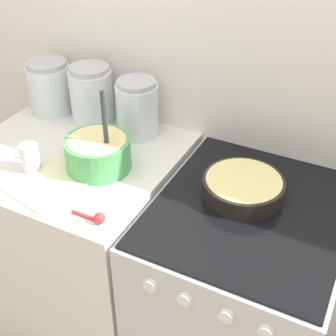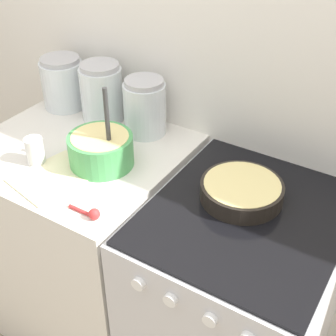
# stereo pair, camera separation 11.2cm
# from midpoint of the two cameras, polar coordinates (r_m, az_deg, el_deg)

# --- Properties ---
(wall_back) EXTENTS (4.53, 0.05, 2.40)m
(wall_back) POSITION_cam_midpoint_polar(r_m,az_deg,el_deg) (1.74, 7.77, 11.73)
(wall_back) COLOR white
(wall_back) RESTS_ON ground_plane
(countertop_cabinet) EXTENTS (0.76, 0.70, 0.94)m
(countertop_cabinet) POSITION_cam_midpoint_polar(r_m,az_deg,el_deg) (2.06, -8.21, -8.64)
(countertop_cabinet) COLOR silver
(countertop_cabinet) RESTS_ON ground_plane
(stove) EXTENTS (0.61, 0.71, 0.94)m
(stove) POSITION_cam_midpoint_polar(r_m,az_deg,el_deg) (1.82, 10.04, -16.75)
(stove) COLOR silver
(stove) RESTS_ON ground_plane
(mixing_bowl) EXTENTS (0.23, 0.23, 0.31)m
(mixing_bowl) POSITION_cam_midpoint_polar(r_m,az_deg,el_deg) (1.64, -6.25, 2.36)
(mixing_bowl) COLOR #4CA559
(mixing_bowl) RESTS_ON countertop_cabinet
(baking_pan) EXTENTS (0.27, 0.27, 0.06)m
(baking_pan) POSITION_cam_midpoint_polar(r_m,az_deg,el_deg) (1.51, 11.07, -2.77)
(baking_pan) COLOR black
(baking_pan) RESTS_ON stove
(storage_jar_left) EXTENTS (0.18, 0.18, 0.22)m
(storage_jar_left) POSITION_cam_midpoint_polar(r_m,az_deg,el_deg) (2.04, -11.09, 9.76)
(storage_jar_left) COLOR silver
(storage_jar_left) RESTS_ON countertop_cabinet
(storage_jar_middle) EXTENTS (0.17, 0.17, 0.24)m
(storage_jar_middle) POSITION_cam_midpoint_polar(r_m,az_deg,el_deg) (1.91, -6.38, 8.70)
(storage_jar_middle) COLOR silver
(storage_jar_middle) RESTS_ON countertop_cabinet
(storage_jar_right) EXTENTS (0.16, 0.16, 0.22)m
(storage_jar_right) POSITION_cam_midpoint_polar(r_m,az_deg,el_deg) (1.81, -1.06, 7.00)
(storage_jar_right) COLOR silver
(storage_jar_right) RESTS_ON countertop_cabinet
(tin_can) EXTENTS (0.06, 0.06, 0.10)m
(tin_can) POSITION_cam_midpoint_polar(r_m,az_deg,el_deg) (1.69, -14.12, 1.99)
(tin_can) COLOR silver
(tin_can) RESTS_ON countertop_cabinet
(recipe_page) EXTENTS (0.26, 0.29, 0.01)m
(recipe_page) POSITION_cam_midpoint_polar(r_m,az_deg,el_deg) (1.63, -11.94, -1.11)
(recipe_page) COLOR beige
(recipe_page) RESTS_ON countertop_cabinet
(measuring_spoon) EXTENTS (0.12, 0.04, 0.04)m
(measuring_spoon) POSITION_cam_midpoint_polar(r_m,az_deg,el_deg) (1.44, -7.14, -5.57)
(measuring_spoon) COLOR red
(measuring_spoon) RESTS_ON countertop_cabinet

